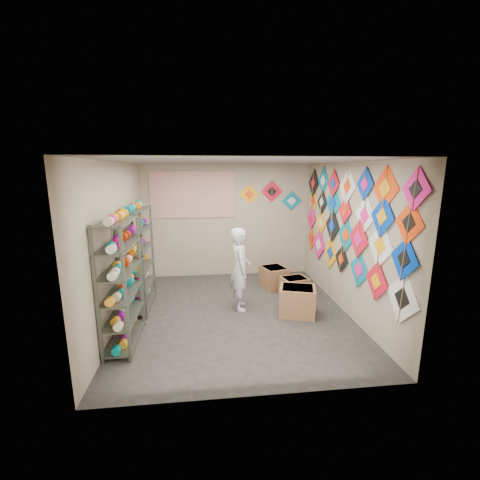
{
  "coord_description": "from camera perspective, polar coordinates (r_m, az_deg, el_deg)",
  "views": [
    {
      "loc": [
        -0.56,
        -5.45,
        2.56
      ],
      "look_at": [
        0.1,
        0.3,
        1.3
      ],
      "focal_mm": 24.0,
      "sensor_mm": 36.0,
      "label": 1
    }
  ],
  "objects": [
    {
      "name": "ground",
      "position": [
        6.05,
        -0.63,
        -12.76
      ],
      "size": [
        4.5,
        4.5,
        0.0
      ],
      "primitive_type": "plane",
      "color": "#282623"
    },
    {
      "name": "room_walls",
      "position": [
        5.56,
        -0.67,
        2.8
      ],
      "size": [
        4.5,
        4.5,
        4.5
      ],
      "color": "tan",
      "rests_on": "ground"
    },
    {
      "name": "shelf_rack_front",
      "position": [
        5.03,
        -20.37,
        -7.2
      ],
      "size": [
        0.4,
        1.1,
        1.9
      ],
      "primitive_type": "cube",
      "color": "#4C5147",
      "rests_on": "ground"
    },
    {
      "name": "shelf_rack_back",
      "position": [
        6.24,
        -17.61,
        -3.27
      ],
      "size": [
        0.4,
        1.1,
        1.9
      ],
      "primitive_type": "cube",
      "color": "#4C5147",
      "rests_on": "ground"
    },
    {
      "name": "string_spools",
      "position": [
        5.6,
        -18.91,
        -4.1
      ],
      "size": [
        0.12,
        2.36,
        0.12
      ],
      "color": "#FF0E8F",
      "rests_on": "ground"
    },
    {
      "name": "kite_wall_display",
      "position": [
        6.06,
        18.35,
        2.87
      ],
      "size": [
        0.06,
        4.27,
        2.08
      ],
      "color": "white",
      "rests_on": "room_walls"
    },
    {
      "name": "back_wall_kites",
      "position": [
        7.89,
        5.56,
        7.9
      ],
      "size": [
        1.55,
        0.02,
        0.75
      ],
      "color": "#FFA50D",
      "rests_on": "room_walls"
    },
    {
      "name": "poster",
      "position": [
        7.71,
        -8.4,
        7.97
      ],
      "size": [
        2.0,
        0.01,
        1.1
      ],
      "primitive_type": "cube",
      "color": "purple",
      "rests_on": "room_walls"
    },
    {
      "name": "shopkeeper",
      "position": [
        5.96,
        0.02,
        -5.16
      ],
      "size": [
        0.58,
        0.4,
        1.55
      ],
      "primitive_type": "imported",
      "rotation": [
        0.0,
        0.0,
        1.6
      ],
      "color": "silver",
      "rests_on": "ground"
    },
    {
      "name": "carton_a",
      "position": [
        5.97,
        10.13,
        -10.6
      ],
      "size": [
        0.75,
        0.68,
        0.52
      ],
      "primitive_type": "cube",
      "rotation": [
        0.0,
        0.0,
        -0.29
      ],
      "color": "#976642",
      "rests_on": "ground"
    },
    {
      "name": "carton_b",
      "position": [
        6.74,
        9.62,
        -8.31
      ],
      "size": [
        0.59,
        0.52,
        0.42
      ],
      "primitive_type": "cube",
      "rotation": [
        0.0,
        0.0,
        0.23
      ],
      "color": "#976642",
      "rests_on": "ground"
    },
    {
      "name": "carton_c",
      "position": [
        7.2,
        6.03,
        -6.63
      ],
      "size": [
        0.63,
        0.66,
        0.47
      ],
      "primitive_type": "cube",
      "rotation": [
        0.0,
        0.0,
        0.31
      ],
      "color": "#976642",
      "rests_on": "ground"
    }
  ]
}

